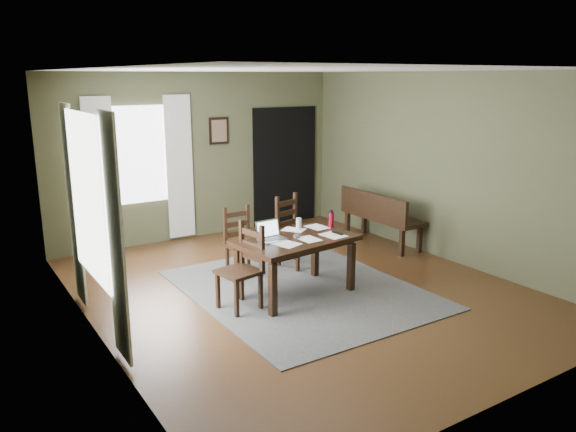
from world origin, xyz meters
TOP-DOWN VIEW (x-y plane):
  - ground at (0.00, 0.00)m, footprint 5.00×6.00m
  - room_shell at (0.00, 0.00)m, footprint 5.02×6.02m
  - rug at (0.00, 0.00)m, footprint 2.60×3.20m
  - dining_table at (-0.14, -0.10)m, footprint 1.53×1.03m
  - chair_end at (-0.89, -0.11)m, footprint 0.50×0.50m
  - chair_back_left at (-0.37, 0.87)m, footprint 0.42×0.42m
  - chair_back_right at (0.45, 0.84)m, footprint 0.54×0.54m
  - bench at (2.14, 0.96)m, footprint 0.49×1.51m
  - laptop at (-0.43, 0.02)m, footprint 0.34×0.27m
  - computer_mouse at (-0.13, -0.10)m, footprint 0.07×0.10m
  - tv_remote at (0.39, -0.23)m, footprint 0.06×0.18m
  - drinking_glass at (0.10, 0.19)m, footprint 0.08×0.08m
  - water_bottle at (0.51, 0.06)m, footprint 0.09×0.09m
  - paper_a at (-0.38, -0.24)m, footprint 0.34×0.39m
  - paper_b at (0.30, -0.26)m, footprint 0.27×0.33m
  - paper_c at (0.04, 0.22)m, footprint 0.33×0.35m
  - paper_d at (0.36, 0.16)m, footprint 0.25×0.31m
  - paper_e at (-0.04, -0.24)m, footprint 0.23×0.29m
  - window_left at (-2.47, 0.20)m, footprint 0.01×1.30m
  - window_back at (-1.00, 2.97)m, footprint 1.00×0.01m
  - curtain_left_near at (-2.44, -0.62)m, footprint 0.03×0.48m
  - curtain_left_far at (-2.44, 1.02)m, footprint 0.03×0.48m
  - curtain_back_left at (-1.62, 2.94)m, footprint 0.44×0.03m
  - curtain_back_right at (-0.38, 2.94)m, footprint 0.44×0.03m
  - framed_picture at (0.35, 2.97)m, footprint 0.34×0.03m
  - doorway_back at (1.65, 2.97)m, footprint 1.30×0.03m

SIDE VIEW (x-z plane):
  - ground at x=0.00m, z-range -0.01..0.00m
  - rug at x=0.00m, z-range 0.00..0.01m
  - chair_back_left at x=-0.37m, z-range -0.01..0.93m
  - chair_end at x=-0.89m, z-range -0.01..0.98m
  - chair_back_right at x=0.45m, z-range -0.01..0.99m
  - bench at x=2.14m, z-range 0.08..0.94m
  - dining_table at x=-0.14m, z-range 0.28..1.00m
  - paper_c at x=0.04m, z-range 0.73..0.73m
  - paper_e at x=-0.04m, z-range 0.73..0.73m
  - paper_d at x=0.36m, z-range 0.73..0.73m
  - paper_b at x=0.30m, z-range 0.73..0.73m
  - paper_a at x=-0.38m, z-range 0.73..0.73m
  - tv_remote at x=0.39m, z-range 0.73..0.75m
  - computer_mouse at x=-0.13m, z-range 0.73..0.76m
  - laptop at x=-0.43m, z-range 0.68..0.90m
  - drinking_glass at x=0.10m, z-range 0.73..0.88m
  - water_bottle at x=0.51m, z-range 0.72..0.95m
  - doorway_back at x=1.65m, z-range 0.00..2.10m
  - curtain_left_near at x=-2.44m, z-range 0.05..2.35m
  - curtain_left_far at x=-2.44m, z-range 0.05..2.35m
  - curtain_back_left at x=-1.62m, z-range 0.05..2.35m
  - curtain_back_right at x=-0.38m, z-range 0.05..2.35m
  - window_left at x=-2.47m, z-range 0.60..2.30m
  - window_back at x=-1.00m, z-range 0.70..2.20m
  - framed_picture at x=0.35m, z-range 1.53..1.97m
  - room_shell at x=0.00m, z-range 0.45..3.16m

